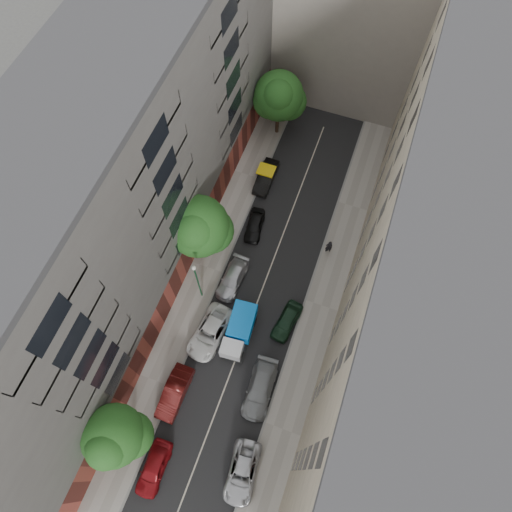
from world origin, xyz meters
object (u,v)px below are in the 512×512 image
at_px(car_left_1, 174,393).
at_px(car_left_2, 210,332).
at_px(car_left_0, 154,468).
at_px(lamp_post, 197,279).
at_px(tree_far, 279,98).
at_px(car_left_3, 232,279).
at_px(tree_near, 114,438).
at_px(car_right_0, 242,472).
at_px(tarp_truck, 239,330).
at_px(car_right_1, 260,389).
at_px(car_right_2, 287,321).
at_px(car_left_5, 266,177).
at_px(car_left_4, 255,225).
at_px(tree_mid, 199,228).
at_px(pedestrian, 329,247).

bearing_deg(car_left_1, car_left_2, 82.51).
height_order(car_left_0, lamp_post, lamp_post).
height_order(car_left_2, tree_far, tree_far).
xyz_separation_m(car_left_3, tree_near, (-2.55, -15.45, 4.29)).
distance_m(car_left_0, car_left_3, 16.51).
relative_size(car_left_3, car_right_0, 0.94).
distance_m(tarp_truck, tree_far, 22.87).
bearing_deg(tree_far, car_right_1, -74.34).
distance_m(car_left_3, car_right_0, 15.86).
xyz_separation_m(car_left_2, tree_near, (-2.55, -10.15, 4.21)).
height_order(car_left_1, car_right_2, car_left_1).
relative_size(car_left_2, car_left_5, 1.20).
distance_m(car_right_1, car_right_2, 6.21).
xyz_separation_m(car_left_4, car_right_0, (6.40, -20.40, 0.01)).
bearing_deg(car_right_0, car_right_1, 91.07).
bearing_deg(car_left_1, car_right_0, -25.92).
relative_size(tree_mid, lamp_post, 1.27).
bearing_deg(lamp_post, car_right_1, -38.28).
xyz_separation_m(tree_near, pedestrian, (9.87, 21.33, -3.88)).
distance_m(car_right_1, lamp_post, 10.33).
distance_m(car_left_1, car_right_1, 6.91).
distance_m(car_left_1, car_right_2, 11.04).
bearing_deg(car_left_0, tree_mid, 98.94).
distance_m(car_left_1, tree_mid, 13.55).
xyz_separation_m(car_left_5, tree_near, (-1.75, -26.95, 4.22)).
distance_m(car_right_0, tree_far, 33.56).
height_order(car_left_0, car_right_2, car_left_0).
bearing_deg(tree_mid, lamp_post, -71.08).
distance_m(car_left_2, car_left_5, 16.82).
relative_size(car_left_1, tree_far, 0.60).
bearing_deg(car_left_3, car_left_1, -91.41).
xyz_separation_m(tarp_truck, car_left_1, (-3.15, -6.50, -0.46)).
distance_m(tarp_truck, car_right_2, 4.23).
bearing_deg(car_left_2, car_right_0, -47.97).
distance_m(car_right_2, pedestrian, 8.12).
relative_size(car_left_2, lamp_post, 0.85).
distance_m(car_left_0, pedestrian, 23.55).
xyz_separation_m(tree_near, tree_far, (0.85, 33.20, 0.21)).
height_order(car_left_5, lamp_post, lamp_post).
bearing_deg(car_left_3, tree_far, 98.27).
bearing_deg(lamp_post, pedestrian, 40.70).
height_order(car_right_1, car_right_2, car_right_1).
bearing_deg(car_right_0, car_left_5, 99.20).
height_order(tree_mid, lamp_post, tree_mid).
xyz_separation_m(car_left_3, car_right_2, (5.86, -2.11, 0.02)).
xyz_separation_m(tarp_truck, car_left_4, (-2.35, 10.30, -0.57)).
bearing_deg(tree_mid, tree_far, 83.88).
relative_size(tarp_truck, car_left_3, 1.10).
relative_size(tarp_truck, tree_near, 0.68).
height_order(car_left_1, car_left_5, car_left_1).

